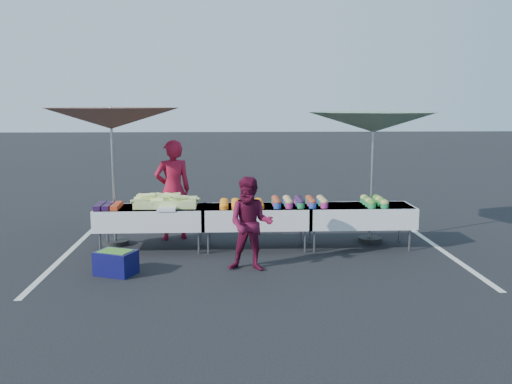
{
  "coord_description": "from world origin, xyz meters",
  "views": [
    {
      "loc": [
        -0.48,
        -9.66,
        2.52
      ],
      "look_at": [
        0.0,
        0.0,
        1.0
      ],
      "focal_mm": 40.0,
      "sensor_mm": 36.0,
      "label": 1
    }
  ],
  "objects_px": {
    "table_right": "(359,215)",
    "umbrella_left": "(111,119)",
    "table_left": "(151,217)",
    "table_center": "(256,216)",
    "umbrella_right": "(374,123)",
    "customer": "(251,224)",
    "storage_bin": "(116,262)",
    "vendor": "(173,190)"
  },
  "relations": [
    {
      "from": "umbrella_right",
      "to": "storage_bin",
      "type": "height_order",
      "value": "umbrella_right"
    },
    {
      "from": "table_right",
      "to": "vendor",
      "type": "height_order",
      "value": "vendor"
    },
    {
      "from": "customer",
      "to": "vendor",
      "type": "bearing_deg",
      "value": 132.1
    },
    {
      "from": "customer",
      "to": "umbrella_right",
      "type": "relative_size",
      "value": 0.59
    },
    {
      "from": "umbrella_right",
      "to": "storage_bin",
      "type": "distance_m",
      "value": 5.03
    },
    {
      "from": "table_right",
      "to": "storage_bin",
      "type": "bearing_deg",
      "value": -160.4
    },
    {
      "from": "umbrella_left",
      "to": "table_left",
      "type": "bearing_deg",
      "value": -29.74
    },
    {
      "from": "table_right",
      "to": "umbrella_right",
      "type": "distance_m",
      "value": 1.65
    },
    {
      "from": "table_left",
      "to": "storage_bin",
      "type": "distance_m",
      "value": 1.5
    },
    {
      "from": "table_center",
      "to": "vendor",
      "type": "distance_m",
      "value": 1.73
    },
    {
      "from": "customer",
      "to": "umbrella_left",
      "type": "relative_size",
      "value": 0.55
    },
    {
      "from": "table_center",
      "to": "table_left",
      "type": "bearing_deg",
      "value": 180.0
    },
    {
      "from": "table_right",
      "to": "umbrella_left",
      "type": "distance_m",
      "value": 4.62
    },
    {
      "from": "table_left",
      "to": "table_right",
      "type": "bearing_deg",
      "value": 0.0
    },
    {
      "from": "vendor",
      "to": "storage_bin",
      "type": "xyz_separation_m",
      "value": [
        -0.65,
        -2.19,
        -0.74
      ]
    },
    {
      "from": "table_left",
      "to": "umbrella_left",
      "type": "height_order",
      "value": "umbrella_left"
    },
    {
      "from": "table_center",
      "to": "vendor",
      "type": "bearing_deg",
      "value": 152.33
    },
    {
      "from": "table_left",
      "to": "storage_bin",
      "type": "relative_size",
      "value": 2.79
    },
    {
      "from": "table_left",
      "to": "table_right",
      "type": "height_order",
      "value": "same"
    },
    {
      "from": "table_left",
      "to": "customer",
      "type": "bearing_deg",
      "value": -37.89
    },
    {
      "from": "vendor",
      "to": "customer",
      "type": "height_order",
      "value": "vendor"
    },
    {
      "from": "umbrella_right",
      "to": "table_left",
      "type": "bearing_deg",
      "value": -174.16
    },
    {
      "from": "table_left",
      "to": "table_center",
      "type": "distance_m",
      "value": 1.8
    },
    {
      "from": "customer",
      "to": "umbrella_right",
      "type": "distance_m",
      "value": 3.17
    },
    {
      "from": "customer",
      "to": "umbrella_left",
      "type": "height_order",
      "value": "umbrella_left"
    },
    {
      "from": "table_left",
      "to": "umbrella_right",
      "type": "distance_m",
      "value": 4.23
    },
    {
      "from": "table_right",
      "to": "umbrella_right",
      "type": "relative_size",
      "value": 0.76
    },
    {
      "from": "vendor",
      "to": "umbrella_right",
      "type": "distance_m",
      "value": 3.83
    },
    {
      "from": "table_right",
      "to": "customer",
      "type": "bearing_deg",
      "value": -146.49
    },
    {
      "from": "vendor",
      "to": "table_center",
      "type": "bearing_deg",
      "value": 133.76
    },
    {
      "from": "customer",
      "to": "storage_bin",
      "type": "relative_size",
      "value": 2.14
    },
    {
      "from": "table_center",
      "to": "storage_bin",
      "type": "bearing_deg",
      "value": -146.79
    },
    {
      "from": "umbrella_left",
      "to": "storage_bin",
      "type": "xyz_separation_m",
      "value": [
        0.35,
        -1.81,
        -2.04
      ]
    },
    {
      "from": "table_left",
      "to": "customer",
      "type": "xyz_separation_m",
      "value": [
        1.66,
        -1.29,
        0.13
      ]
    },
    {
      "from": "table_center",
      "to": "table_right",
      "type": "xyz_separation_m",
      "value": [
        1.8,
        0.0,
        0.0
      ]
    },
    {
      "from": "table_left",
      "to": "vendor",
      "type": "height_order",
      "value": "vendor"
    },
    {
      "from": "table_center",
      "to": "customer",
      "type": "relative_size",
      "value": 1.3
    },
    {
      "from": "umbrella_right",
      "to": "table_right",
      "type": "bearing_deg",
      "value": -127.86
    },
    {
      "from": "storage_bin",
      "to": "table_left",
      "type": "bearing_deg",
      "value": 99.48
    },
    {
      "from": "umbrella_left",
      "to": "umbrella_right",
      "type": "relative_size",
      "value": 1.06
    },
    {
      "from": "table_center",
      "to": "vendor",
      "type": "relative_size",
      "value": 1.0
    },
    {
      "from": "umbrella_right",
      "to": "vendor",
      "type": "bearing_deg",
      "value": 173.91
    }
  ]
}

